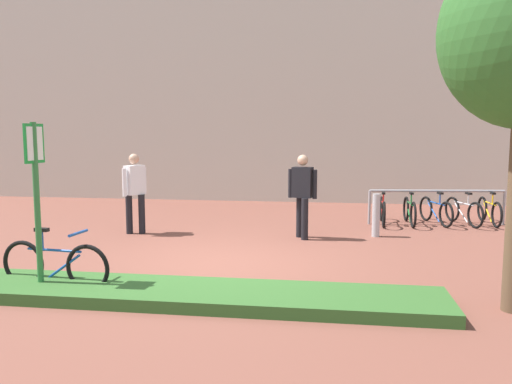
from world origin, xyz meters
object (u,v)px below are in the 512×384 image
(parking_sign_post, at_px, (36,182))
(person_casual_tan, at_px, (135,188))
(person_suited_dark, at_px, (302,191))
(bike_rack_cluster, at_px, (436,210))
(bollard_steel, at_px, (376,215))
(bike_at_sign, at_px, (55,264))

(parking_sign_post, xyz_separation_m, person_casual_tan, (-0.26, 4.09, -0.53))
(person_suited_dark, xyz_separation_m, person_casual_tan, (-3.57, -0.01, 0.00))
(parking_sign_post, height_order, person_casual_tan, parking_sign_post)
(bike_rack_cluster, xyz_separation_m, person_suited_dark, (-3.05, -2.05, 0.64))
(bike_rack_cluster, height_order, bollard_steel, bollard_steel)
(bike_rack_cluster, bearing_deg, person_casual_tan, -162.73)
(parking_sign_post, height_order, bollard_steel, parking_sign_post)
(person_casual_tan, bearing_deg, bike_rack_cluster, 17.27)
(person_casual_tan, bearing_deg, parking_sign_post, -86.40)
(parking_sign_post, bearing_deg, bike_rack_cluster, 43.99)
(bike_at_sign, distance_m, person_suited_dark, 5.09)
(bike_at_sign, bearing_deg, person_casual_tan, 95.19)
(bike_at_sign, xyz_separation_m, person_suited_dark, (3.22, 3.89, 0.63))
(person_suited_dark, height_order, person_casual_tan, same)
(parking_sign_post, distance_m, person_suited_dark, 5.30)
(bike_rack_cluster, xyz_separation_m, bollard_steel, (-1.54, -1.65, 0.10))
(bollard_steel, distance_m, person_suited_dark, 1.66)
(bollard_steel, bearing_deg, bike_at_sign, -137.84)
(person_suited_dark, bearing_deg, bike_at_sign, -129.61)
(bike_at_sign, distance_m, person_casual_tan, 3.95)
(parking_sign_post, relative_size, bollard_steel, 2.56)
(bike_rack_cluster, distance_m, person_casual_tan, 6.97)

